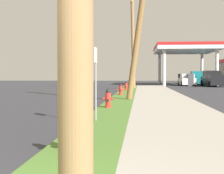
% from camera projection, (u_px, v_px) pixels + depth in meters
% --- Properties ---
extents(fire_hydrant_nearest, '(0.42, 0.38, 0.74)m').
position_uv_depth(fire_hydrant_nearest, '(72.00, 131.00, 6.04)').
color(fire_hydrant_nearest, red).
rests_on(fire_hydrant_nearest, grass_verge).
extents(fire_hydrant_second, '(0.42, 0.38, 0.74)m').
position_uv_depth(fire_hydrant_second, '(108.00, 99.00, 13.82)').
color(fire_hydrant_second, red).
rests_on(fire_hydrant_second, grass_verge).
extents(fire_hydrant_third, '(0.42, 0.37, 0.74)m').
position_uv_depth(fire_hydrant_third, '(121.00, 90.00, 22.54)').
color(fire_hydrant_third, red).
rests_on(fire_hydrant_third, grass_verge).
extents(fire_hydrant_fourth, '(0.42, 0.37, 0.74)m').
position_uv_depth(fire_hydrant_fourth, '(126.00, 86.00, 29.27)').
color(fire_hydrant_fourth, red).
rests_on(fire_hydrant_fourth, grass_verge).
extents(fire_hydrant_fifth, '(0.42, 0.38, 0.74)m').
position_uv_depth(fire_hydrant_fifth, '(129.00, 84.00, 37.98)').
color(fire_hydrant_fifth, red).
rests_on(fire_hydrant_fifth, grass_verge).
extents(utility_pole_midground, '(2.01, 0.88, 8.33)m').
position_uv_depth(utility_pole_midground, '(140.00, 20.00, 18.09)').
color(utility_pole_midground, olive).
rests_on(utility_pole_midground, grass_verge).
extents(utility_pole_background, '(0.56, 1.84, 8.97)m').
position_uv_depth(utility_pole_background, '(133.00, 42.00, 33.24)').
color(utility_pole_background, '#937047').
rests_on(utility_pole_background, grass_verge).
extents(street_sign_post, '(0.05, 0.36, 2.12)m').
position_uv_depth(street_sign_post, '(96.00, 68.00, 9.87)').
color(street_sign_post, gray).
rests_on(street_sign_post, grass_verge).
extents(car_white_by_near_pump, '(1.97, 4.51, 1.57)m').
position_uv_depth(car_white_by_near_pump, '(187.00, 80.00, 45.19)').
color(car_white_by_near_pump, white).
rests_on(car_white_by_near_pump, ground).
extents(car_navy_by_far_pump, '(2.11, 4.57, 1.57)m').
position_uv_depth(car_navy_by_far_pump, '(191.00, 79.00, 55.48)').
color(car_navy_by_far_pump, navy).
rests_on(car_navy_by_far_pump, ground).
extents(truck_black_at_forecourt, '(2.28, 5.46, 1.97)m').
position_uv_depth(truck_black_at_forecourt, '(213.00, 79.00, 41.96)').
color(truck_black_at_forecourt, black).
rests_on(truck_black_at_forecourt, ground).
extents(truck_teal_on_apron, '(2.20, 5.43, 1.97)m').
position_uv_depth(truck_teal_on_apron, '(199.00, 78.00, 48.92)').
color(truck_teal_on_apron, '#197075').
rests_on(truck_teal_on_apron, ground).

